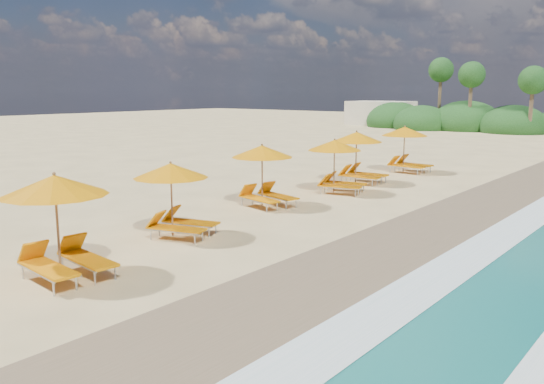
% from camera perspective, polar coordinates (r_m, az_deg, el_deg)
% --- Properties ---
extents(ground, '(160.00, 160.00, 0.00)m').
position_cam_1_polar(ground, '(16.77, 0.00, -4.04)').
color(ground, '#DABF80').
rests_on(ground, ground).
extents(wet_sand, '(4.00, 160.00, 0.01)m').
position_cam_1_polar(wet_sand, '(14.69, 12.34, -6.35)').
color(wet_sand, '#7E664B').
rests_on(wet_sand, ground).
extents(surf_foam, '(4.00, 160.00, 0.01)m').
position_cam_1_polar(surf_foam, '(13.77, 22.53, -7.96)').
color(surf_foam, white).
rests_on(surf_foam, ground).
extents(station_2, '(2.71, 2.55, 2.38)m').
position_cam_1_polar(station_2, '(13.29, -20.56, -2.63)').
color(station_2, olive).
rests_on(station_2, ground).
extents(station_3, '(2.75, 2.69, 2.17)m').
position_cam_1_polar(station_3, '(16.25, -9.61, -0.26)').
color(station_3, olive).
rests_on(station_3, ground).
extents(station_4, '(2.75, 2.64, 2.26)m').
position_cam_1_polar(station_4, '(20.21, -0.70, 2.09)').
color(station_4, olive).
rests_on(station_4, ground).
extents(station_5, '(2.76, 2.67, 2.22)m').
position_cam_1_polar(station_5, '(23.04, 6.71, 2.98)').
color(station_5, olive).
rests_on(station_5, ground).
extents(station_6, '(2.64, 2.47, 2.36)m').
position_cam_1_polar(station_6, '(25.62, 8.86, 3.84)').
color(station_6, olive).
rests_on(station_6, ground).
extents(station_7, '(2.62, 2.44, 2.36)m').
position_cam_1_polar(station_7, '(29.49, 13.51, 4.52)').
color(station_7, olive).
rests_on(station_7, ground).
extents(treeline, '(25.80, 8.80, 9.74)m').
position_cam_1_polar(treeline, '(61.64, 19.81, 6.77)').
color(treeline, '#163D14').
rests_on(treeline, ground).
extents(beach_building, '(7.00, 5.00, 2.80)m').
position_cam_1_polar(beach_building, '(68.72, 10.91, 7.84)').
color(beach_building, beige).
rests_on(beach_building, ground).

